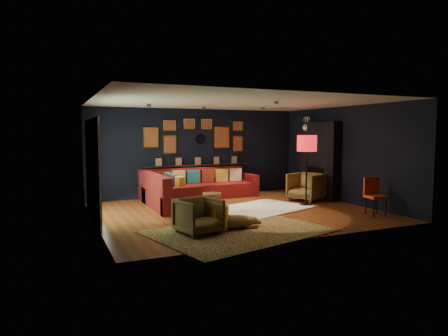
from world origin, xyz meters
name	(u,v)px	position (x,y,z in m)	size (l,w,h in m)	color
floor	(236,211)	(0.00, 0.00, 0.00)	(6.50, 6.50, 0.00)	brown
room_walls	(236,145)	(0.00, 0.00, 1.59)	(6.50, 6.50, 6.50)	black
sectional	(188,190)	(-0.61, 1.81, 0.32)	(3.41, 2.69, 0.86)	maroon
ledge	(198,165)	(0.00, 2.68, 0.92)	(3.20, 0.12, 0.04)	black
gallery_wall	(197,136)	(-0.01, 2.72, 1.81)	(3.15, 0.04, 1.02)	gold
sunburst_mirror	(200,139)	(0.10, 2.72, 1.70)	(0.47, 0.16, 0.47)	silver
fireplace	(319,163)	(3.09, 0.90, 1.02)	(0.31, 1.60, 2.20)	black
deer_head	(311,127)	(3.14, 1.40, 2.05)	(0.50, 0.28, 0.45)	white
sliding_door	(93,169)	(-3.22, 0.60, 1.10)	(0.06, 2.80, 2.20)	white
ceiling_spots	(223,106)	(0.00, 0.80, 2.56)	(3.30, 2.50, 0.06)	black
shag_rug	(261,208)	(0.71, 0.04, 0.02)	(2.29, 1.66, 0.03)	white
leopard_rug	(239,231)	(-0.80, -1.80, 0.01)	(3.21, 2.29, 0.02)	tan
coffee_table	(209,197)	(-0.52, 0.46, 0.33)	(0.90, 0.80, 0.37)	#5C3913
pouf	(185,200)	(-1.03, 0.78, 0.22)	(0.58, 0.58, 0.38)	maroon
armchair_left	(198,214)	(-1.57, -1.65, 0.37)	(0.72, 0.67, 0.74)	#B98C44
armchair_right	(306,186)	(2.45, 0.60, 0.43)	(0.83, 0.78, 0.86)	#B98C44
gold_stool	(219,218)	(-1.12, -1.56, 0.24)	(0.38, 0.38, 0.48)	gold
orange_chair	(374,193)	(2.76, -1.60, 0.51)	(0.46, 0.46, 0.86)	black
floor_lamp	(307,146)	(1.98, -0.05, 1.55)	(0.50, 0.50, 1.83)	black
dog	(235,219)	(-0.80, -1.59, 0.20)	(1.15, 0.57, 0.36)	tan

